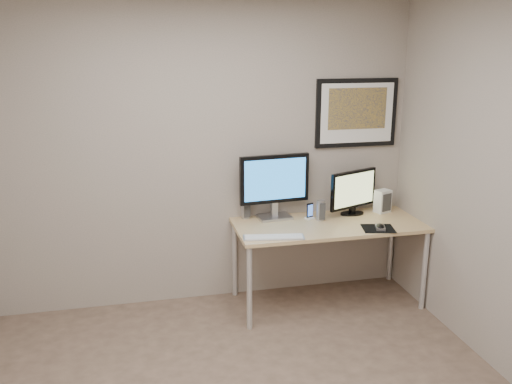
# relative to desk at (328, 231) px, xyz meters

# --- Properties ---
(room) EXTENTS (3.60, 3.60, 3.60)m
(room) POSITION_rel_desk_xyz_m (-1.00, -0.90, 0.98)
(room) COLOR white
(room) RESTS_ON ground
(desk) EXTENTS (1.60, 0.70, 0.73)m
(desk) POSITION_rel_desk_xyz_m (0.00, 0.00, 0.00)
(desk) COLOR #A58150
(desk) RESTS_ON floor
(framed_art) EXTENTS (0.75, 0.04, 0.60)m
(framed_art) POSITION_rel_desk_xyz_m (0.35, 0.33, 0.96)
(framed_art) COLOR black
(framed_art) RESTS_ON room
(monitor_large) EXTENTS (0.62, 0.22, 0.57)m
(monitor_large) POSITION_rel_desk_xyz_m (-0.42, 0.24, 0.38)
(monitor_large) COLOR #A9A9AD
(monitor_large) RESTS_ON desk
(monitor_tv) EXTENTS (0.49, 0.22, 0.40)m
(monitor_tv) POSITION_rel_desk_xyz_m (0.29, 0.19, 0.28)
(monitor_tv) COLOR black
(monitor_tv) RESTS_ON desk
(speaker_left) EXTENTS (0.09, 0.09, 0.19)m
(speaker_left) POSITION_rel_desk_xyz_m (-0.66, 0.30, 0.16)
(speaker_left) COLOR #A9A9AD
(speaker_left) RESTS_ON desk
(speaker_right) EXTENTS (0.07, 0.07, 0.18)m
(speaker_right) POSITION_rel_desk_xyz_m (-0.04, 0.10, 0.15)
(speaker_right) COLOR #A9A9AD
(speaker_right) RESTS_ON desk
(phone_dock) EXTENTS (0.09, 0.09, 0.15)m
(phone_dock) POSITION_rel_desk_xyz_m (-0.12, 0.15, 0.14)
(phone_dock) COLOR black
(phone_dock) RESTS_ON desk
(keyboard) EXTENTS (0.49, 0.20, 0.02)m
(keyboard) POSITION_rel_desk_xyz_m (-0.55, -0.25, 0.07)
(keyboard) COLOR silver
(keyboard) RESTS_ON desk
(mousepad) EXTENTS (0.30, 0.28, 0.00)m
(mousepad) POSITION_rel_desk_xyz_m (0.35, -0.23, 0.07)
(mousepad) COLOR black
(mousepad) RESTS_ON desk
(mouse) EXTENTS (0.10, 0.13, 0.04)m
(mouse) POSITION_rel_desk_xyz_m (0.36, -0.24, 0.09)
(mouse) COLOR black
(mouse) RESTS_ON mousepad
(fan_unit) EXTENTS (0.16, 0.14, 0.21)m
(fan_unit) POSITION_rel_desk_xyz_m (0.59, 0.19, 0.17)
(fan_unit) COLOR silver
(fan_unit) RESTS_ON desk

